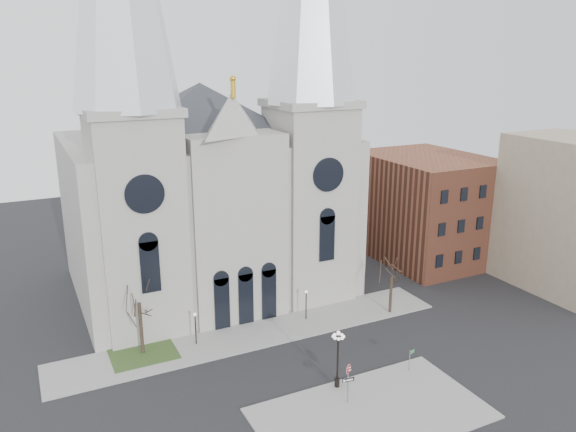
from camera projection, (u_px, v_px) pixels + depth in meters
name	position (u px, v px, depth m)	size (l,w,h in m)	color
ground	(307.00, 391.00, 46.85)	(160.00, 160.00, 0.00)	black
sidewalk_near	(371.00, 413.00, 43.80)	(18.00, 10.00, 0.14)	gray
sidewalk_far	(256.00, 333.00, 56.31)	(40.00, 6.00, 0.14)	gray
grass_patch	(143.00, 354.00, 52.49)	(6.00, 5.00, 0.18)	#344C20
cathedral	(210.00, 135.00, 61.42)	(33.00, 26.66, 54.00)	#9D9992
bg_building_brick	(425.00, 207.00, 76.61)	(14.00, 18.00, 14.00)	brown
bg_building_tan	(570.00, 214.00, 65.66)	(10.00, 14.00, 18.00)	gray
tree_left	(139.00, 300.00, 50.97)	(3.20, 3.20, 7.50)	black
tree_right	(392.00, 275.00, 59.74)	(3.20, 3.20, 6.00)	black
ped_lamp_left	(195.00, 323.00, 53.56)	(0.32, 0.32, 3.26)	black
ped_lamp_right	(306.00, 300.00, 58.66)	(0.32, 0.32, 3.26)	black
stop_sign	(348.00, 372.00, 46.28)	(0.85, 0.18, 2.39)	slate
globe_lamp	(338.00, 352.00, 46.33)	(1.38, 1.38, 5.17)	black
one_way_sign	(348.00, 385.00, 44.61)	(1.03, 0.18, 2.36)	slate
street_name_sign	(410.00, 358.00, 49.30)	(0.62, 0.22, 1.99)	slate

